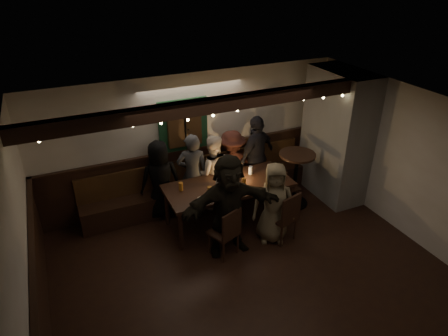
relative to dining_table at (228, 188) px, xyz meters
name	(u,v)px	position (x,y,z in m)	size (l,w,h in m)	color
room	(268,163)	(0.81, 0.02, 0.33)	(6.02, 5.01, 2.62)	black
dining_table	(228,188)	(0.00, 0.00, 0.00)	(2.29, 0.98, 0.99)	#311D13
chair_near_left	(227,230)	(-0.42, -0.86, -0.24)	(0.53, 0.53, 0.91)	#311D13
chair_near_right	(286,215)	(0.66, -0.91, -0.21)	(0.53, 0.53, 0.95)	#311D13
chair_end	(285,184)	(1.27, 0.09, -0.28)	(0.41, 0.41, 0.84)	#311D13
high_top	(296,173)	(1.47, 0.04, -0.04)	(0.70, 0.70, 1.12)	black
person_a	(160,180)	(-1.05, 0.74, 0.02)	(0.75, 0.49, 1.54)	black
person_b	(193,174)	(-0.45, 0.63, 0.06)	(0.59, 0.39, 1.63)	#36373B
person_c	(213,172)	(-0.05, 0.63, 0.01)	(0.74, 0.58, 1.52)	beige
person_d	(232,166)	(0.42, 0.75, -0.01)	(0.96, 0.55, 1.49)	#3C1B16
person_e	(257,156)	(0.97, 0.74, 0.11)	(1.00, 0.42, 1.71)	black
person_f	(229,206)	(-0.33, -0.72, 0.14)	(1.65, 0.52, 1.78)	black
person_g	(274,203)	(0.49, -0.77, -0.01)	(0.72, 0.47, 1.48)	#796A4D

